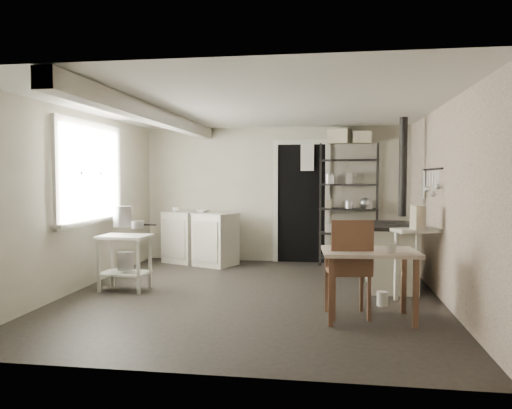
# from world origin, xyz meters

# --- Properties ---
(floor) EXTENTS (5.00, 5.00, 0.00)m
(floor) POSITION_xyz_m (0.00, 0.00, 0.00)
(floor) COLOR black
(floor) RESTS_ON ground
(ceiling) EXTENTS (5.00, 5.00, 0.00)m
(ceiling) POSITION_xyz_m (0.00, 0.00, 2.30)
(ceiling) COLOR silver
(ceiling) RESTS_ON wall_back
(wall_back) EXTENTS (4.50, 0.02, 2.30)m
(wall_back) POSITION_xyz_m (0.00, 2.50, 1.15)
(wall_back) COLOR #BAB49F
(wall_back) RESTS_ON ground
(wall_front) EXTENTS (4.50, 0.02, 2.30)m
(wall_front) POSITION_xyz_m (0.00, -2.50, 1.15)
(wall_front) COLOR #BAB49F
(wall_front) RESTS_ON ground
(wall_left) EXTENTS (0.02, 5.00, 2.30)m
(wall_left) POSITION_xyz_m (-2.25, 0.00, 1.15)
(wall_left) COLOR #BAB49F
(wall_left) RESTS_ON ground
(wall_right) EXTENTS (0.02, 5.00, 2.30)m
(wall_right) POSITION_xyz_m (2.25, 0.00, 1.15)
(wall_right) COLOR #BAB49F
(wall_right) RESTS_ON ground
(window) EXTENTS (0.12, 1.76, 1.28)m
(window) POSITION_xyz_m (-2.22, 0.20, 1.50)
(window) COLOR beige
(window) RESTS_ON wall_left
(doorway) EXTENTS (0.96, 0.10, 2.08)m
(doorway) POSITION_xyz_m (0.45, 2.47, 1.00)
(doorway) COLOR beige
(doorway) RESTS_ON ground
(ceiling_beam) EXTENTS (0.18, 5.00, 0.18)m
(ceiling_beam) POSITION_xyz_m (-1.20, 0.00, 2.20)
(ceiling_beam) COLOR beige
(ceiling_beam) RESTS_ON ceiling
(wallpaper_panel) EXTENTS (0.01, 5.00, 2.30)m
(wallpaper_panel) POSITION_xyz_m (2.24, 0.00, 1.15)
(wallpaper_panel) COLOR beige
(wallpaper_panel) RESTS_ON wall_right
(utensil_rail) EXTENTS (0.06, 1.20, 0.44)m
(utensil_rail) POSITION_xyz_m (2.19, 0.60, 1.55)
(utensil_rail) COLOR #AFB0B2
(utensil_rail) RESTS_ON wall_right
(prep_table) EXTENTS (0.64, 0.47, 0.71)m
(prep_table) POSITION_xyz_m (-1.66, 0.02, 0.40)
(prep_table) COLOR beige
(prep_table) RESTS_ON ground
(stockpot) EXTENTS (0.29, 0.29, 0.26)m
(stockpot) POSITION_xyz_m (-1.72, 0.12, 0.94)
(stockpot) COLOR #AFB0B2
(stockpot) RESTS_ON prep_table
(saucepan) EXTENTS (0.19, 0.19, 0.09)m
(saucepan) POSITION_xyz_m (-1.47, -0.00, 0.85)
(saucepan) COLOR #AFB0B2
(saucepan) RESTS_ON prep_table
(bucket) EXTENTS (0.23, 0.23, 0.23)m
(bucket) POSITION_xyz_m (-1.63, -0.02, 0.39)
(bucket) COLOR #AFB0B2
(bucket) RESTS_ON prep_table
(base_cabinets) EXTENTS (1.43, 1.03, 0.86)m
(base_cabinets) POSITION_xyz_m (-1.22, 2.07, 0.46)
(base_cabinets) COLOR beige
(base_cabinets) RESTS_ON ground
(mixing_bowl) EXTENTS (0.37, 0.37, 0.07)m
(mixing_bowl) POSITION_xyz_m (-1.17, 2.04, 0.96)
(mixing_bowl) COLOR silver
(mixing_bowl) RESTS_ON base_cabinets
(counter_cup) EXTENTS (0.13, 0.13, 0.09)m
(counter_cup) POSITION_xyz_m (-1.60, 1.97, 0.96)
(counter_cup) COLOR silver
(counter_cup) RESTS_ON base_cabinets
(shelf_rack) EXTENTS (0.97, 0.43, 2.00)m
(shelf_rack) POSITION_xyz_m (1.24, 2.31, 0.95)
(shelf_rack) COLOR black
(shelf_rack) RESTS_ON ground
(shelf_jar) EXTENTS (0.10, 0.10, 0.21)m
(shelf_jar) POSITION_xyz_m (0.95, 2.29, 1.38)
(shelf_jar) COLOR silver
(shelf_jar) RESTS_ON shelf_rack
(storage_box_a) EXTENTS (0.40, 0.37, 0.23)m
(storage_box_a) POSITION_xyz_m (1.07, 2.32, 2.01)
(storage_box_a) COLOR beige
(storage_box_a) RESTS_ON shelf_rack
(storage_box_b) EXTENTS (0.31, 0.29, 0.19)m
(storage_box_b) POSITION_xyz_m (1.44, 2.30, 1.99)
(storage_box_b) COLOR beige
(storage_box_b) RESTS_ON shelf_rack
(stove) EXTENTS (0.59, 1.06, 0.83)m
(stove) POSITION_xyz_m (1.73, 0.71, 0.44)
(stove) COLOR beige
(stove) RESTS_ON ground
(stovepipe) EXTENTS (0.14, 0.14, 1.36)m
(stovepipe) POSITION_xyz_m (1.93, 1.16, 1.59)
(stovepipe) COLOR black
(stovepipe) RESTS_ON stove
(side_ledge) EXTENTS (0.62, 0.47, 0.84)m
(side_ledge) POSITION_xyz_m (1.95, 0.09, 0.43)
(side_ledge) COLOR beige
(side_ledge) RESTS_ON ground
(oats_box) EXTENTS (0.15, 0.21, 0.28)m
(oats_box) POSITION_xyz_m (1.95, 0.03, 1.01)
(oats_box) COLOR beige
(oats_box) RESTS_ON side_ledge
(work_table) EXTENTS (0.98, 0.72, 0.71)m
(work_table) POSITION_xyz_m (1.34, -0.86, 0.38)
(work_table) COLOR beige
(work_table) RESTS_ON ground
(table_cup) EXTENTS (0.13, 0.13, 0.10)m
(table_cup) POSITION_xyz_m (1.53, -1.02, 0.81)
(table_cup) COLOR silver
(table_cup) RESTS_ON work_table
(chair) EXTENTS (0.48, 0.50, 1.02)m
(chair) POSITION_xyz_m (1.13, -0.77, 0.48)
(chair) COLOR #533423
(chair) RESTS_ON ground
(flour_sack) EXTENTS (0.48, 0.44, 0.49)m
(flour_sack) POSITION_xyz_m (1.28, 2.18, 0.24)
(flour_sack) COLOR silver
(flour_sack) RESTS_ON ground
(floor_crock) EXTENTS (0.17, 0.17, 0.16)m
(floor_crock) POSITION_xyz_m (1.53, -0.29, 0.07)
(floor_crock) COLOR silver
(floor_crock) RESTS_ON ground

